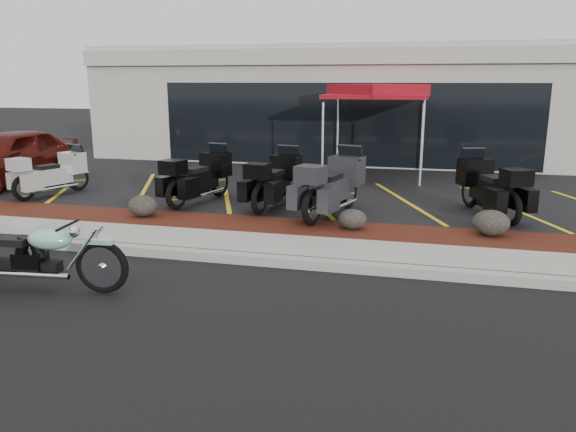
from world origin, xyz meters
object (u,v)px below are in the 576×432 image
(touring_white, at_px, (77,167))
(popup_canopy, at_px, (377,93))
(parked_car, at_px, (7,157))
(hero_cruiser, at_px, (102,259))
(traffic_cone, at_px, (325,174))

(touring_white, bearing_deg, popup_canopy, -41.23)
(parked_car, bearing_deg, popup_canopy, 25.62)
(hero_cruiser, bearing_deg, traffic_cone, 73.52)
(hero_cruiser, relative_size, touring_white, 1.40)
(popup_canopy, bearing_deg, parked_car, -158.49)
(touring_white, distance_m, traffic_cone, 6.43)
(touring_white, relative_size, parked_car, 0.47)
(touring_white, bearing_deg, parked_car, 102.49)
(touring_white, bearing_deg, hero_cruiser, -124.71)
(parked_car, height_order, popup_canopy, popup_canopy)
(traffic_cone, distance_m, popup_canopy, 2.84)
(traffic_cone, relative_size, popup_canopy, 0.16)
(hero_cruiser, xyz_separation_m, touring_white, (-4.28, 5.84, 0.24))
(parked_car, bearing_deg, touring_white, -3.02)
(traffic_cone, height_order, popup_canopy, popup_canopy)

